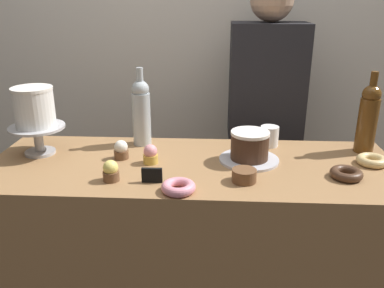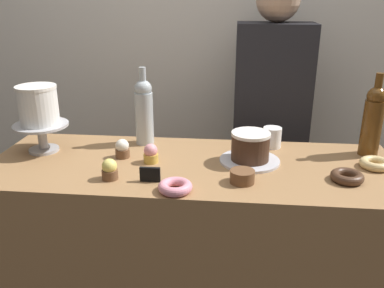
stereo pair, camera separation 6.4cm
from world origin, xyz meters
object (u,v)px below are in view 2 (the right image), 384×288
at_px(chocolate_round_cake, 250,146).
at_px(wine_bottle_clear, 144,111).
at_px(cake_stand_pedestal, 42,133).
at_px(cupcake_vanilla, 122,149).
at_px(donut_glazed, 375,164).
at_px(white_layer_cake, 38,105).
at_px(donut_pink, 175,187).
at_px(cupcake_lemon, 110,170).
at_px(wine_bottle_amber, 373,120).
at_px(price_sign_chalkboard, 150,174).
at_px(donut_chocolate, 347,177).
at_px(coffee_cup_ceramic, 272,137).
at_px(cupcake_strawberry, 151,154).
at_px(cookie_stack, 242,176).
at_px(barista_figure, 269,138).

distance_m(chocolate_round_cake, wine_bottle_clear, 0.48).
xyz_separation_m(cake_stand_pedestal, cupcake_vanilla, (0.34, -0.03, -0.04)).
relative_size(wine_bottle_clear, donut_glazed, 2.91).
distance_m(white_layer_cake, donut_pink, 0.68).
distance_m(cupcake_lemon, donut_glazed, 0.96).
height_order(wine_bottle_amber, cupcake_lemon, wine_bottle_amber).
height_order(chocolate_round_cake, donut_glazed, chocolate_round_cake).
distance_m(chocolate_round_cake, price_sign_chalkboard, 0.40).
distance_m(white_layer_cake, chocolate_round_cake, 0.84).
height_order(cake_stand_pedestal, chocolate_round_cake, chocolate_round_cake).
distance_m(donut_chocolate, coffee_cup_ceramic, 0.38).
xyz_separation_m(wine_bottle_amber, cupcake_lemon, (-0.96, -0.33, -0.11)).
bearing_deg(price_sign_chalkboard, chocolate_round_cake, 31.19).
xyz_separation_m(wine_bottle_clear, coffee_cup_ceramic, (0.54, 0.01, -0.10)).
xyz_separation_m(cake_stand_pedestal, white_layer_cake, (0.00, 0.00, 0.11)).
relative_size(cake_stand_pedestal, price_sign_chalkboard, 3.08).
bearing_deg(donut_pink, chocolate_round_cake, 47.64).
xyz_separation_m(wine_bottle_amber, donut_pink, (-0.72, -0.40, -0.13)).
height_order(cupcake_vanilla, cupcake_strawberry, same).
height_order(chocolate_round_cake, cookie_stack, chocolate_round_cake).
distance_m(cupcake_lemon, coffee_cup_ceramic, 0.69).
xyz_separation_m(cupcake_strawberry, cookie_stack, (0.34, -0.14, -0.01)).
bearing_deg(wine_bottle_amber, white_layer_cake, -175.73).
bearing_deg(cake_stand_pedestal, cupcake_strawberry, -9.45).
xyz_separation_m(donut_pink, donut_glazed, (0.71, 0.26, 0.00)).
xyz_separation_m(cupcake_lemon, donut_glazed, (0.94, 0.19, -0.02)).
bearing_deg(coffee_cup_ceramic, cookie_stack, -109.79).
xyz_separation_m(chocolate_round_cake, cupcake_strawberry, (-0.37, -0.05, -0.03)).
bearing_deg(cupcake_lemon, wine_bottle_amber, 18.94).
height_order(cupcake_vanilla, donut_glazed, cupcake_vanilla).
bearing_deg(cupcake_strawberry, coffee_cup_ceramic, 24.82).
relative_size(wine_bottle_amber, donut_glazed, 2.91).
relative_size(white_layer_cake, donut_glazed, 1.38).
bearing_deg(wine_bottle_clear, white_layer_cake, -161.04).
relative_size(cupcake_lemon, coffee_cup_ceramic, 0.87).
bearing_deg(cookie_stack, donut_chocolate, 7.76).
height_order(cupcake_strawberry, donut_glazed, cupcake_strawberry).
height_order(wine_bottle_amber, donut_chocolate, wine_bottle_amber).
distance_m(donut_glazed, barista_figure, 0.64).
distance_m(white_layer_cake, cupcake_vanilla, 0.37).
relative_size(donut_glazed, price_sign_chalkboard, 1.60).
bearing_deg(cupcake_strawberry, white_layer_cake, 170.55).
bearing_deg(chocolate_round_cake, donut_glazed, -1.11).
bearing_deg(wine_bottle_clear, barista_figure, 32.88).
relative_size(cake_stand_pedestal, barista_figure, 0.13).
relative_size(cookie_stack, price_sign_chalkboard, 1.20).
bearing_deg(white_layer_cake, donut_pink, -27.27).
distance_m(white_layer_cake, wine_bottle_clear, 0.42).
bearing_deg(barista_figure, donut_glazed, -57.29).
bearing_deg(donut_glazed, chocolate_round_cake, 178.89).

